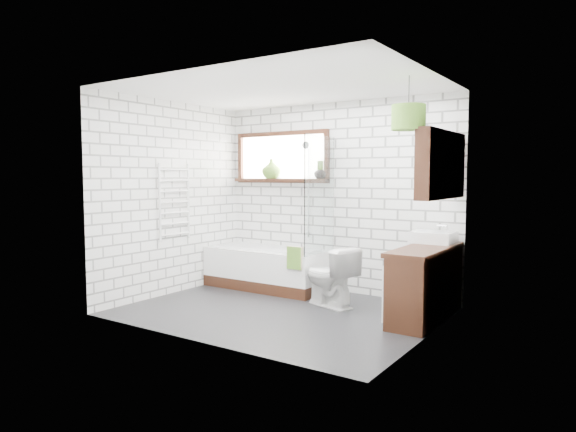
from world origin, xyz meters
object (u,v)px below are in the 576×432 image
Objects in this scene: basin at (433,237)px; pendant at (409,117)px; vanity at (426,283)px; bathtub at (267,268)px; toilet at (330,276)px.

basin is 1.56m from pendant.
pendant is (-0.03, -0.52, 1.71)m from vanity.
bathtub is 1.26m from toilet.
basin reaches higher than toilet.
basin is at bearing 98.42° from vanity.
basin reaches higher than bathtub.
vanity is 0.61m from basin.
basin is at bearing 2.28° from bathtub.
basin is (2.27, 0.09, 0.57)m from bathtub.
pendant is at bearing -88.24° from basin.
basin is at bearing 91.76° from pendant.
vanity is 1.79m from pendant.
toilet is 2.18× the size of pendant.
pendant reaches higher than toilet.
pendant is (1.10, -0.44, 1.74)m from toilet.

